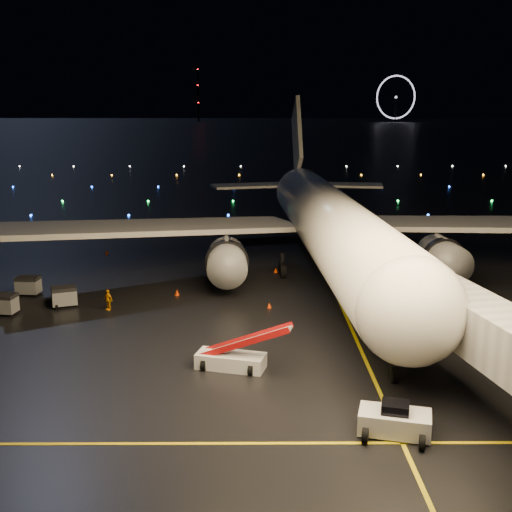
% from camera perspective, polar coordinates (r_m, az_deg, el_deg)
% --- Properties ---
extents(ground, '(2000.00, 2000.00, 0.00)m').
position_cam_1_polar(ground, '(341.02, -1.02, 10.22)').
color(ground, black).
rests_on(ground, ground).
extents(lane_centre, '(0.25, 80.00, 0.02)m').
position_cam_1_polar(lane_centre, '(58.70, 7.43, -4.07)').
color(lane_centre, yellow).
rests_on(lane_centre, ground).
extents(lane_cross, '(60.00, 0.25, 0.02)m').
position_cam_1_polar(lane_cross, '(36.25, -15.44, -15.80)').
color(lane_cross, yellow).
rests_on(lane_cross, ground).
extents(airliner, '(69.12, 65.97, 18.75)m').
position_cam_1_polar(airliner, '(67.77, 6.23, 6.37)').
color(airliner, white).
rests_on(airliner, ground).
extents(pushback_tug, '(4.20, 2.89, 1.82)m').
position_cam_1_polar(pushback_tug, '(36.36, 12.23, -13.91)').
color(pushback_tug, silver).
rests_on(pushback_tug, ground).
extents(belt_loader, '(7.02, 3.56, 3.28)m').
position_cam_1_polar(belt_loader, '(43.50, -2.27, -7.92)').
color(belt_loader, silver).
rests_on(belt_loader, ground).
extents(crew_c, '(1.11, 1.01, 1.82)m').
position_cam_1_polar(crew_c, '(57.25, -13.02, -3.81)').
color(crew_c, orange).
rests_on(crew_c, ground).
extents(safety_cone_0, '(0.44, 0.44, 0.48)m').
position_cam_1_polar(safety_cone_0, '(56.52, 1.19, -4.40)').
color(safety_cone_0, '#F33900').
rests_on(safety_cone_0, ground).
extents(safety_cone_1, '(0.56, 0.56, 0.48)m').
position_cam_1_polar(safety_cone_1, '(68.50, 1.77, -1.26)').
color(safety_cone_1, '#F33900').
rests_on(safety_cone_1, ground).
extents(safety_cone_2, '(0.61, 0.61, 0.53)m').
position_cam_1_polar(safety_cone_2, '(60.65, -7.03, -3.24)').
color(safety_cone_2, '#F33900').
rests_on(safety_cone_2, ground).
extents(safety_cone_3, '(0.46, 0.46, 0.52)m').
position_cam_1_polar(safety_cone_3, '(78.90, -13.13, 0.34)').
color(safety_cone_3, '#F33900').
rests_on(safety_cone_3, ground).
extents(ferris_wheel, '(49.33, 16.80, 52.00)m').
position_cam_1_polar(ferris_wheel, '(778.48, 12.33, 13.48)').
color(ferris_wheel, black).
rests_on(ferris_wheel, ground).
extents(radio_mast, '(1.80, 1.80, 64.00)m').
position_cam_1_polar(radio_mast, '(783.32, -5.17, 14.15)').
color(radio_mast, black).
rests_on(radio_mast, ground).
extents(taxiway_lights, '(164.00, 92.00, 0.36)m').
position_cam_1_polar(taxiway_lights, '(147.60, -1.92, 6.48)').
color(taxiway_lights, black).
rests_on(taxiway_lights, ground).
extents(baggage_cart_0, '(2.49, 2.13, 1.79)m').
position_cam_1_polar(baggage_cart_0, '(59.22, -16.68, -3.48)').
color(baggage_cart_0, gray).
rests_on(baggage_cart_0, ground).
extents(baggage_cart_1, '(2.28, 1.74, 1.79)m').
position_cam_1_polar(baggage_cart_1, '(58.68, -21.52, -4.01)').
color(baggage_cart_1, gray).
rests_on(baggage_cart_1, ground).
extents(baggage_cart_2, '(2.18, 1.62, 1.75)m').
position_cam_1_polar(baggage_cart_2, '(63.87, -19.58, -2.51)').
color(baggage_cart_2, gray).
rests_on(baggage_cart_2, ground).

